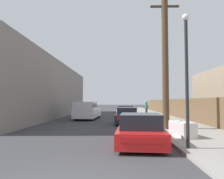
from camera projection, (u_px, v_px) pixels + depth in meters
name	position (u px, v px, depth m)	size (l,w,h in m)	color
sidewalk_curb	(152.00, 115.00, 27.52)	(4.20, 63.00, 0.12)	gray
discarded_fridge	(182.00, 129.00, 10.43)	(0.97, 1.67, 0.74)	silver
parked_sports_car_red	(140.00, 130.00, 9.16)	(2.14, 4.49, 1.29)	red
car_parked_mid	(127.00, 116.00, 17.57)	(2.04, 4.59, 1.32)	black
car_parked_far	(125.00, 112.00, 25.00)	(2.01, 4.78, 1.31)	silver
pickup_truck	(87.00, 110.00, 21.87)	(2.26, 5.79, 1.76)	silver
utility_pole	(165.00, 59.00, 13.63)	(1.80, 0.40, 8.55)	#4C3826
street_lamp	(187.00, 70.00, 7.97)	(0.26, 0.26, 4.92)	#232326
wooden_fence	(173.00, 108.00, 24.72)	(0.08, 38.58, 1.93)	brown
building_left_block	(34.00, 90.00, 25.25)	(7.00, 27.40, 6.13)	gray
pedestrian	(146.00, 107.00, 28.68)	(0.34, 0.34, 1.80)	#282D42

